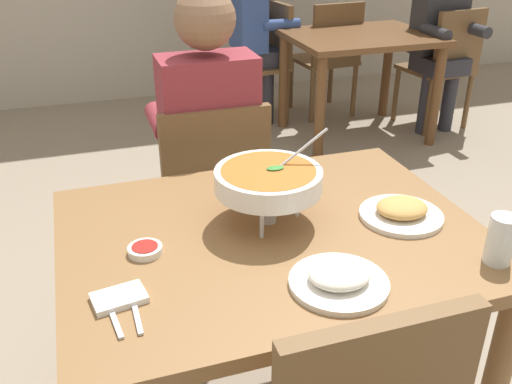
% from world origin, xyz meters
% --- Properties ---
extents(dining_table_main, '(1.16, 0.89, 0.75)m').
position_xyz_m(dining_table_main, '(0.00, 0.00, 0.63)').
color(dining_table_main, brown).
rests_on(dining_table_main, ground_plane).
extents(chair_diner_main, '(0.44, 0.44, 0.90)m').
position_xyz_m(chair_diner_main, '(-0.00, 0.73, 0.51)').
color(chair_diner_main, brown).
rests_on(chair_diner_main, ground_plane).
extents(diner_main, '(0.40, 0.45, 1.31)m').
position_xyz_m(diner_main, '(0.00, 0.76, 0.75)').
color(diner_main, '#2D2D38').
rests_on(diner_main, ground_plane).
extents(curry_bowl, '(0.33, 0.30, 0.26)m').
position_xyz_m(curry_bowl, '(0.01, 0.06, 0.88)').
color(curry_bowl, silver).
rests_on(curry_bowl, dining_table_main).
extents(rice_plate, '(0.24, 0.24, 0.06)m').
position_xyz_m(rice_plate, '(0.06, -0.28, 0.77)').
color(rice_plate, white).
rests_on(rice_plate, dining_table_main).
extents(appetizer_plate, '(0.24, 0.24, 0.06)m').
position_xyz_m(appetizer_plate, '(0.38, -0.04, 0.77)').
color(appetizer_plate, white).
rests_on(appetizer_plate, dining_table_main).
extents(sauce_dish, '(0.09, 0.09, 0.02)m').
position_xyz_m(sauce_dish, '(-0.35, -0.00, 0.76)').
color(sauce_dish, white).
rests_on(sauce_dish, dining_table_main).
extents(napkin_folded, '(0.13, 0.10, 0.02)m').
position_xyz_m(napkin_folded, '(-0.44, -0.18, 0.76)').
color(napkin_folded, white).
rests_on(napkin_folded, dining_table_main).
extents(fork_utensil, '(0.03, 0.17, 0.01)m').
position_xyz_m(fork_utensil, '(-0.46, -0.23, 0.75)').
color(fork_utensil, silver).
rests_on(fork_utensil, dining_table_main).
extents(spoon_utensil, '(0.01, 0.17, 0.01)m').
position_xyz_m(spoon_utensil, '(-0.41, -0.23, 0.75)').
color(spoon_utensil, silver).
rests_on(spoon_utensil, dining_table_main).
extents(drink_glass, '(0.07, 0.07, 0.13)m').
position_xyz_m(drink_glass, '(0.49, -0.32, 0.81)').
color(drink_glass, silver).
rests_on(drink_glass, dining_table_main).
extents(dining_table_far, '(1.00, 0.80, 0.75)m').
position_xyz_m(dining_table_far, '(1.48, 2.30, 0.61)').
color(dining_table_far, brown).
rests_on(dining_table_far, ground_plane).
extents(chair_bg_left, '(0.49, 0.49, 0.90)m').
position_xyz_m(chair_bg_left, '(2.16, 2.25, 0.51)').
color(chair_bg_left, brown).
rests_on(chair_bg_left, ground_plane).
extents(chair_bg_middle, '(0.50, 0.50, 0.90)m').
position_xyz_m(chair_bg_middle, '(0.96, 2.86, 0.51)').
color(chair_bg_middle, brown).
rests_on(chair_bg_middle, ground_plane).
extents(chair_bg_right, '(0.47, 0.47, 0.90)m').
position_xyz_m(chair_bg_right, '(1.47, 2.78, 0.51)').
color(chair_bg_right, brown).
rests_on(chair_bg_right, ground_plane).
extents(patron_bg_left, '(0.40, 0.45, 1.31)m').
position_xyz_m(patron_bg_left, '(2.10, 2.26, 0.75)').
color(patron_bg_left, '#2D2D38').
rests_on(patron_bg_left, ground_plane).
extents(patron_bg_middle, '(0.45, 0.40, 1.31)m').
position_xyz_m(patron_bg_middle, '(0.86, 2.84, 0.75)').
color(patron_bg_middle, '#2D2D38').
rests_on(patron_bg_middle, ground_plane).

